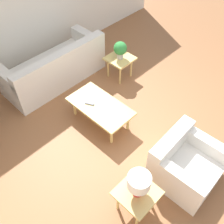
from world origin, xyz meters
TOP-DOWN VIEW (x-y plane):
  - ground_plane at (0.00, 0.00)m, footprint 14.00×14.00m
  - wall_right at (3.06, 0.00)m, footprint 0.12×7.20m
  - sofa at (2.19, 0.33)m, footprint 0.89×2.15m
  - armchair at (-1.02, 0.39)m, footprint 0.91×0.94m
  - coffee_table at (0.69, 0.49)m, footprint 1.17×0.63m
  - side_table_plant at (1.33, -0.71)m, footprint 0.52×0.52m
  - side_table_lamp at (-0.85, 1.30)m, footprint 0.52×0.52m
  - potted_plant at (1.33, -0.71)m, footprint 0.27×0.27m
  - table_lamp at (-0.85, 1.30)m, footprint 0.30×0.30m
  - remote_control at (0.85, 0.59)m, footprint 0.16×0.11m

SIDE VIEW (x-z plane):
  - ground_plane at x=0.00m, z-range 0.00..0.00m
  - armchair at x=-1.02m, z-range -0.08..0.67m
  - sofa at x=2.19m, z-range -0.11..0.75m
  - coffee_table at x=0.69m, z-range 0.16..0.58m
  - side_table_plant at x=1.33m, z-range 0.17..0.65m
  - side_table_lamp at x=-0.85m, z-range 0.17..0.65m
  - remote_control at x=0.85m, z-range 0.41..0.43m
  - potted_plant at x=1.33m, z-range 0.52..0.88m
  - table_lamp at x=-0.85m, z-range 0.55..0.95m
  - wall_right at x=3.06m, z-range 0.00..2.70m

